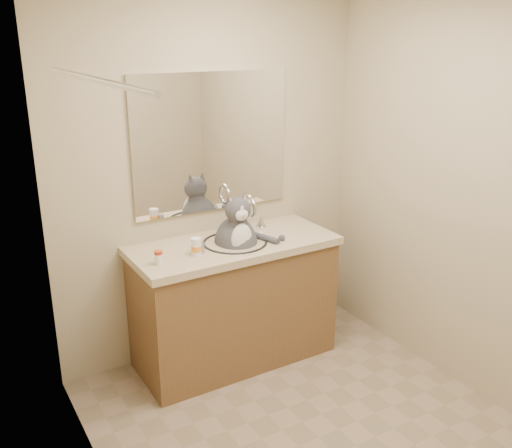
# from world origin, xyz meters

# --- Properties ---
(room) EXTENTS (2.22, 2.52, 2.42)m
(room) POSITION_xyz_m (0.00, 0.00, 1.20)
(room) COLOR gray
(room) RESTS_ON ground
(vanity) EXTENTS (1.34, 0.59, 1.12)m
(vanity) POSITION_xyz_m (0.00, 0.96, 0.44)
(vanity) COLOR brown
(vanity) RESTS_ON ground
(mirror) EXTENTS (1.10, 0.02, 0.90)m
(mirror) POSITION_xyz_m (0.00, 1.24, 1.45)
(mirror) COLOR white
(mirror) RESTS_ON room
(shower_curtain) EXTENTS (0.02, 1.30, 1.93)m
(shower_curtain) POSITION_xyz_m (-1.05, 0.10, 1.03)
(shower_curtain) COLOR beige
(shower_curtain) RESTS_ON ground
(cat) EXTENTS (0.38, 0.35, 0.55)m
(cat) POSITION_xyz_m (0.01, 0.94, 0.87)
(cat) COLOR #414146
(cat) RESTS_ON vanity
(pill_bottle_redcap) EXTENTS (0.06, 0.06, 0.08)m
(pill_bottle_redcap) POSITION_xyz_m (-0.55, 0.86, 0.89)
(pill_bottle_redcap) COLOR white
(pill_bottle_redcap) RESTS_ON vanity
(pill_bottle_orange) EXTENTS (0.07, 0.07, 0.11)m
(pill_bottle_orange) POSITION_xyz_m (-0.30, 0.88, 0.90)
(pill_bottle_orange) COLOR white
(pill_bottle_orange) RESTS_ON vanity
(grey_canister) EXTENTS (0.05, 0.05, 0.06)m
(grey_canister) POSITION_xyz_m (-0.26, 0.90, 0.88)
(grey_canister) COLOR gray
(grey_canister) RESTS_ON vanity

